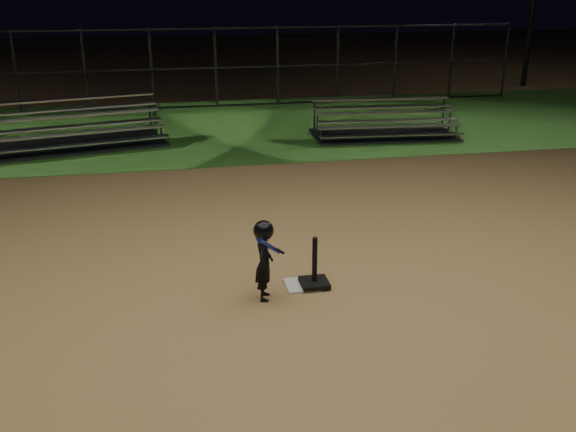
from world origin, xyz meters
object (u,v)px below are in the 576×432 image
object	(u,v)px
bleacher_left	(71,137)
child_batter	(264,258)
home_plate	(302,285)
bleacher_right	(384,129)
batting_tee	(314,277)

from	to	relation	value
bleacher_left	child_batter	bearing A→B (deg)	-81.25
home_plate	bleacher_right	xyz separation A→B (m)	(3.98, 8.10, 0.18)
batting_tee	bleacher_right	size ratio (longest dim) A/B	0.18
batting_tee	bleacher_left	world-z (taller)	bleacher_left
batting_tee	bleacher_right	bearing A→B (deg)	64.91
child_batter	batting_tee	bearing A→B (deg)	-63.84
home_plate	bleacher_left	distance (m)	9.47
child_batter	bleacher_right	bearing A→B (deg)	-18.60
home_plate	child_batter	distance (m)	0.84
home_plate	bleacher_left	size ratio (longest dim) A/B	0.09
bleacher_left	bleacher_right	bearing A→B (deg)	-15.99
bleacher_left	home_plate	bearing A→B (deg)	-77.51
batting_tee	bleacher_right	world-z (taller)	bleacher_right
child_batter	bleacher_right	distance (m)	9.52
batting_tee	child_batter	bearing A→B (deg)	-163.72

